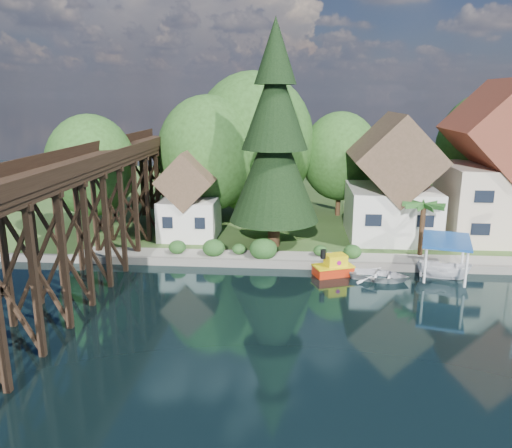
% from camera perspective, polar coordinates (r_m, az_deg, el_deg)
% --- Properties ---
extents(ground, '(140.00, 140.00, 0.00)m').
position_cam_1_polar(ground, '(31.35, 7.17, -10.01)').
color(ground, black).
rests_on(ground, ground).
extents(bank, '(140.00, 52.00, 0.50)m').
position_cam_1_polar(bank, '(63.80, 5.90, 2.92)').
color(bank, '#2A481D').
rests_on(bank, ground).
extents(seawall, '(60.00, 0.40, 0.62)m').
position_cam_1_polar(seawall, '(39.03, 12.58, -4.76)').
color(seawall, slate).
rests_on(seawall, ground).
extents(promenade, '(50.00, 2.60, 0.06)m').
position_cam_1_polar(promenade, '(40.51, 15.16, -3.88)').
color(promenade, gray).
rests_on(promenade, bank).
extents(trestle_bridge, '(4.12, 44.18, 9.30)m').
position_cam_1_polar(trestle_bridge, '(37.41, -18.22, 2.04)').
color(trestle_bridge, black).
rests_on(trestle_bridge, ground).
extents(house_left, '(7.64, 8.64, 11.02)m').
position_cam_1_polar(house_left, '(46.00, 15.29, 4.20)').
color(house_left, silver).
rests_on(house_left, bank).
extents(house_center, '(8.65, 9.18, 13.89)m').
position_cam_1_polar(house_center, '(48.76, 25.77, 5.36)').
color(house_center, beige).
rests_on(house_center, bank).
extents(shed, '(5.09, 5.40, 7.85)m').
position_cam_1_polar(shed, '(44.96, -7.63, 2.65)').
color(shed, silver).
rests_on(shed, bank).
extents(bg_trees, '(49.90, 13.30, 10.57)m').
position_cam_1_polar(bg_trees, '(50.15, 7.56, 7.88)').
color(bg_trees, '#382314').
rests_on(bg_trees, bank).
extents(shrubs, '(15.76, 2.47, 1.70)m').
position_cam_1_polar(shrubs, '(39.65, 0.00, -2.69)').
color(shrubs, '#1C4017').
rests_on(shrubs, bank).
extents(conifer, '(7.46, 7.46, 18.37)m').
position_cam_1_polar(conifer, '(41.02, 2.15, 9.44)').
color(conifer, '#382314').
rests_on(conifer, bank).
extents(palm_tree, '(3.22, 3.22, 4.54)m').
position_cam_1_polar(palm_tree, '(41.23, 18.63, 1.85)').
color(palm_tree, '#382314').
rests_on(palm_tree, bank).
extents(tugboat, '(3.25, 2.50, 2.09)m').
position_cam_1_polar(tugboat, '(37.48, 8.86, -4.88)').
color(tugboat, '#B7260C').
rests_on(tugboat, ground).
extents(boat_white_a, '(4.81, 3.93, 0.87)m').
position_cam_1_polar(boat_white_a, '(37.26, 13.93, -5.57)').
color(boat_white_a, white).
rests_on(boat_white_a, ground).
extents(boat_canopy, '(4.28, 5.32, 3.00)m').
position_cam_1_polar(boat_canopy, '(38.52, 20.74, -4.10)').
color(boat_canopy, white).
rests_on(boat_canopy, ground).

